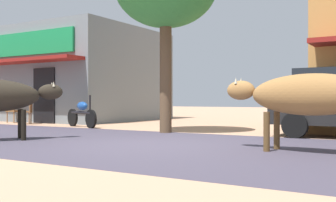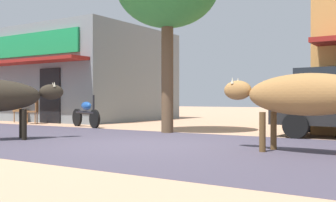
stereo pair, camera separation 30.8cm
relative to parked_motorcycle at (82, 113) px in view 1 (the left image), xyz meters
name	(u,v)px [view 1 (the left image)]	position (x,y,z in m)	size (l,w,h in m)	color
ground	(148,144)	(4.64, -3.11, -0.46)	(80.00, 80.00, 0.00)	tan
asphalt_road	(148,144)	(4.64, -3.11, -0.46)	(72.00, 5.72, 0.00)	#443E4C
storefront_left_cafe	(79,76)	(-3.77, 3.91, 1.51)	(6.32, 6.83, 3.95)	slate
parked_motorcycle	(82,113)	(0.00, 0.00, 0.00)	(1.74, 0.66, 1.04)	black
cow_far_dark	(306,95)	(7.69, -2.90, 0.51)	(2.67, 0.87, 1.34)	olive
cafe_chair_near_tree	(12,109)	(-4.19, 0.63, 0.05)	(0.49, 0.49, 0.92)	brown
cafe_chair_by_doorway	(27,110)	(-2.94, 0.29, 0.05)	(0.62, 0.62, 0.92)	brown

